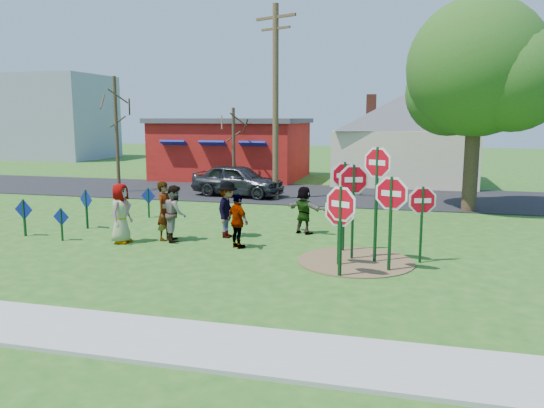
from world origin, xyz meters
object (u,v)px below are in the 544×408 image
Objects in this scene: person_a at (121,213)px; person_b at (165,211)px; stop_sign_b at (344,184)px; stop_sign_a at (341,212)px; suv at (238,180)px; stop_sign_c at (377,177)px; utility_pole at (276,99)px; leafy_tree at (480,75)px; stop_sign_d at (422,206)px.

person_b is at bearing -58.10° from person_a.
stop_sign_a is at bearing -103.71° from stop_sign_b.
suv is at bearing 104.75° from stop_sign_b.
stop_sign_c is 0.71× the size of suv.
person_b is 10.12m from utility_pole.
utility_pole is 1.04× the size of leafy_tree.
stop_sign_b is 11.80m from suv.
suv is (-8.69, 10.50, -0.74)m from stop_sign_d.
stop_sign_c is at bearing -135.35° from suv.
person_b is 0.22× the size of leafy_tree.
stop_sign_b is at bearing -118.56° from leafy_tree.
person_a is 10.47m from suv.
stop_sign_a is 2.70m from stop_sign_d.
stop_sign_c is at bearing 175.81° from stop_sign_d.
stop_sign_a is 0.28× the size of leafy_tree.
stop_sign_c is 13.21m from suv.
stop_sign_b is 5.86m from person_b.
leafy_tree is (2.26, 8.89, 4.07)m from stop_sign_d.
utility_pole reaches higher than leafy_tree.
stop_sign_a is at bearing -105.30° from person_a.
person_a is at bearing -103.97° from utility_pole.
person_b is 9.76m from suv.
stop_sign_d is at bearing -90.67° from person_a.
person_a is at bearing -153.26° from stop_sign_c.
suv is at bearing 171.63° from leafy_tree.
stop_sign_b is 1.25× the size of stop_sign_d.
leafy_tree reaches higher than stop_sign_c.
stop_sign_c reaches higher than suv.
stop_sign_b is 2.35m from stop_sign_d.
stop_sign_a is 0.52× the size of suv.
stop_sign_c is at bearing -92.77° from person_a.
stop_sign_a is at bearing -111.41° from leafy_tree.
person_a is at bearing 128.55° from person_b.
utility_pole is at bearing 96.59° from stop_sign_b.
leafy_tree is (10.94, -1.61, 4.81)m from suv.
person_b is 0.41× the size of suv.
stop_sign_b is 0.60× the size of suv.
utility_pole is at bearing 172.61° from leafy_tree.
stop_sign_a is 0.87× the size of stop_sign_b.
leafy_tree is (11.37, 8.85, 4.69)m from person_a.
stop_sign_b is 0.85× the size of stop_sign_c.
stop_sign_c is at bearing -64.36° from stop_sign_b.
leafy_tree is at bearing -88.47° from suv.
stop_sign_b is at bearing -136.51° from suv.
utility_pole reaches higher than stop_sign_b.
utility_pole is (-4.43, 9.32, 2.77)m from stop_sign_b.
stop_sign_b is at bearing -84.82° from person_a.
leafy_tree reaches higher than suv.
utility_pole reaches higher than stop_sign_a.
leafy_tree reaches higher than stop_sign_b.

